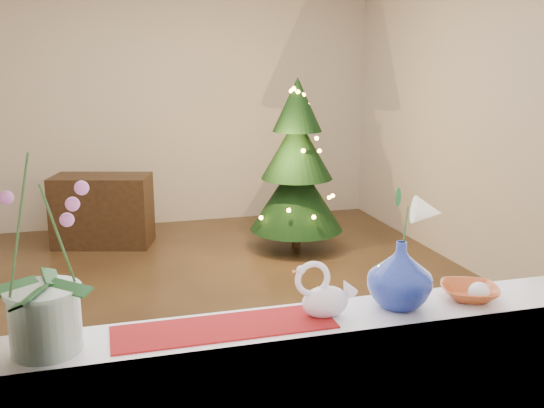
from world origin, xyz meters
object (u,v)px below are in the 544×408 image
(paperweight, at_px, (479,293))
(orchid_pot, at_px, (38,245))
(amber_dish, at_px, (469,293))
(xmas_tree, at_px, (297,165))
(swan, at_px, (325,290))
(blue_vase, at_px, (400,270))
(side_table, at_px, (103,211))

(paperweight, bearing_deg, orchid_pot, 178.83)
(orchid_pot, distance_m, paperweight, 1.44)
(amber_dish, xyz_separation_m, xmas_tree, (0.53, 3.56, -0.14))
(amber_dish, distance_m, xmas_tree, 3.60)
(swan, distance_m, xmas_tree, 3.73)
(swan, xyz_separation_m, amber_dish, (0.54, 0.00, -0.07))
(amber_dish, bearing_deg, blue_vase, 178.51)
(swan, relative_size, blue_vase, 0.81)
(swan, distance_m, amber_dish, 0.55)
(orchid_pot, relative_size, amber_dish, 3.75)
(xmas_tree, bearing_deg, orchid_pot, -118.36)
(swan, relative_size, side_table, 0.24)
(blue_vase, relative_size, xmas_tree, 0.16)
(orchid_pot, bearing_deg, blue_vase, 0.99)
(swan, relative_size, paperweight, 2.89)
(paperweight, distance_m, amber_dish, 0.05)
(orchid_pot, bearing_deg, amber_dish, 0.51)
(side_table, bearing_deg, paperweight, -57.38)
(paperweight, bearing_deg, amber_dish, 102.91)
(side_table, bearing_deg, orchid_pot, -76.15)
(orchid_pot, height_order, amber_dish, orchid_pot)
(side_table, bearing_deg, swan, -64.43)
(paperweight, relative_size, xmas_tree, 0.05)
(xmas_tree, xyz_separation_m, side_table, (-1.77, 0.61, -0.46))
(orchid_pot, height_order, swan, orchid_pot)
(swan, height_order, side_table, swan)
(paperweight, xyz_separation_m, side_table, (-1.25, 4.21, -0.62))
(orchid_pot, xyz_separation_m, amber_dish, (1.40, 0.01, -0.30))
(orchid_pot, relative_size, swan, 2.96)
(paperweight, distance_m, side_table, 4.44)
(swan, height_order, blue_vase, blue_vase)
(orchid_pot, bearing_deg, xmas_tree, 61.64)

